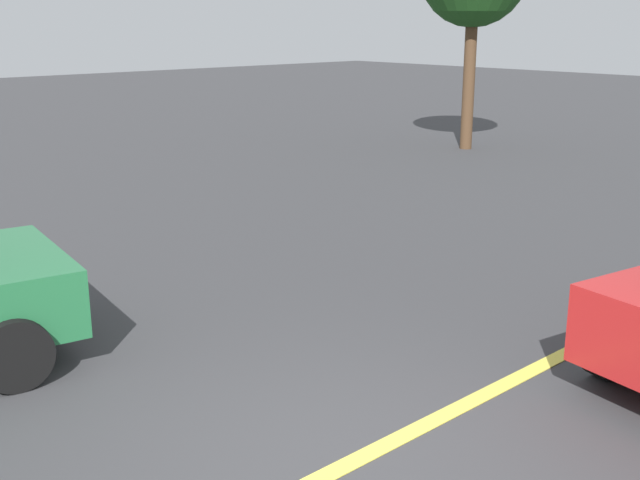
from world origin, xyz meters
name	(u,v)px	position (x,y,z in m)	size (l,w,h in m)	color
ground_plane	(334,472)	(0.00, 0.00, 0.00)	(80.00, 80.00, 0.00)	#38383A
lane_marking_centre	(565,354)	(3.00, 0.00, 0.01)	(28.00, 0.16, 0.01)	#E0D14C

